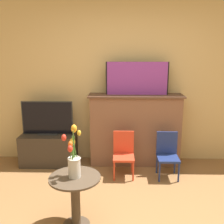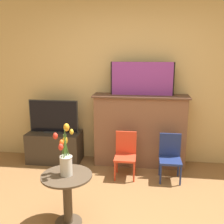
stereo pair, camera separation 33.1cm
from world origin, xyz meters
The scene contains 9 objects.
wall_back centered at (0.00, 2.13, 1.35)m, with size 8.00×0.06×2.70m.
fireplace_mantel centered at (0.14, 1.93, 0.57)m, with size 1.44×0.39×1.11m.
painting centered at (0.16, 1.93, 1.35)m, with size 0.94×0.03×0.49m.
tv_stand centered at (-1.22, 1.86, 0.24)m, with size 0.84×0.45×0.49m.
tv_monitor centered at (-1.22, 1.86, 0.74)m, with size 0.79×0.12×0.52m.
chair_red centered at (-0.04, 1.49, 0.35)m, with size 0.30×0.30×0.64m.
chair_blue centered at (0.58, 1.48, 0.35)m, with size 0.30×0.30×0.64m.
side_table centered at (-0.54, 0.33, 0.36)m, with size 0.51×0.51×0.55m.
vase_tulips centered at (-0.55, 0.34, 0.73)m, with size 0.17×0.21×0.51m.
Camera 2 is at (0.22, -1.99, 1.76)m, focal length 42.00 mm.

